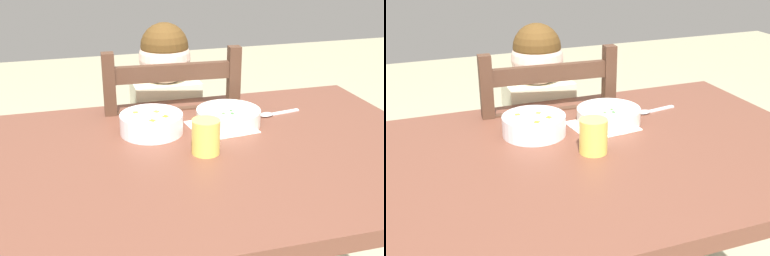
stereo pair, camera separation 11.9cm
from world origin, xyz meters
The scene contains 8 objects.
dining_table centered at (0.00, 0.00, 0.63)m, with size 1.32×0.83×0.73m.
dining_chair centered at (0.05, 0.46, 0.46)m, with size 0.44×0.44×0.92m.
child_figure centered at (0.06, 0.46, 0.64)m, with size 0.32×0.31×0.97m.
bowl_of_peas centered at (0.17, 0.16, 0.76)m, with size 0.18×0.18×0.05m.
bowl_of_carrots centered at (-0.05, 0.16, 0.76)m, with size 0.17×0.17×0.06m.
spoon centered at (0.32, 0.20, 0.74)m, with size 0.14×0.04×0.01m.
drinking_cup centered at (0.05, 0.00, 0.78)m, with size 0.07×0.07×0.09m, color #EED259.
paper_napkin centered at (0.14, 0.15, 0.74)m, with size 0.17×0.15×0.00m, color white.
Camera 2 is at (-0.40, -1.05, 1.27)m, focal length 47.03 mm.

